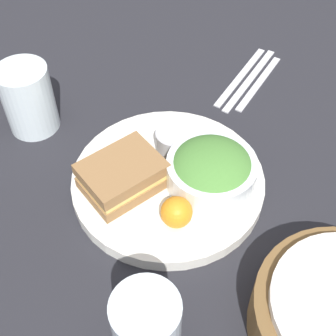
# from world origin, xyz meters

# --- Properties ---
(ground_plane) EXTENTS (4.00, 4.00, 0.00)m
(ground_plane) POSITION_xyz_m (0.00, 0.00, 0.00)
(ground_plane) COLOR #232328
(plate) EXTENTS (0.28, 0.28, 0.02)m
(plate) POSITION_xyz_m (0.00, 0.00, 0.01)
(plate) COLOR white
(plate) RESTS_ON ground_plane
(sandwich) EXTENTS (0.11, 0.09, 0.05)m
(sandwich) POSITION_xyz_m (0.06, -0.02, 0.04)
(sandwich) COLOR olive
(sandwich) RESTS_ON plate
(salad_bowl) EXTENTS (0.12, 0.12, 0.06)m
(salad_bowl) POSITION_xyz_m (-0.05, 0.04, 0.05)
(salad_bowl) COLOR white
(salad_bowl) RESTS_ON plate
(dressing_cup) EXTENTS (0.05, 0.05, 0.03)m
(dressing_cup) POSITION_xyz_m (-0.04, -0.04, 0.04)
(dressing_cup) COLOR #B7B7BC
(dressing_cup) RESTS_ON plate
(orange_wedge) EXTENTS (0.04, 0.04, 0.04)m
(orange_wedge) POSITION_xyz_m (0.03, 0.07, 0.04)
(orange_wedge) COLOR orange
(orange_wedge) RESTS_ON plate
(drink_glass) EXTENTS (0.07, 0.07, 0.12)m
(drink_glass) POSITION_xyz_m (0.14, 0.19, 0.06)
(drink_glass) COLOR silver
(drink_glass) RESTS_ON ground_plane
(fork) EXTENTS (0.17, 0.10, 0.01)m
(fork) POSITION_xyz_m (-0.24, -0.15, 0.00)
(fork) COLOR silver
(fork) RESTS_ON ground_plane
(knife) EXTENTS (0.18, 0.10, 0.01)m
(knife) POSITION_xyz_m (-0.25, -0.13, 0.00)
(knife) COLOR silver
(knife) RESTS_ON ground_plane
(spoon) EXTENTS (0.16, 0.09, 0.01)m
(spoon) POSITION_xyz_m (-0.26, -0.11, 0.00)
(spoon) COLOR silver
(spoon) RESTS_ON ground_plane
(water_glass) EXTENTS (0.08, 0.08, 0.11)m
(water_glass) POSITION_xyz_m (0.12, -0.22, 0.06)
(water_glass) COLOR silver
(water_glass) RESTS_ON ground_plane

